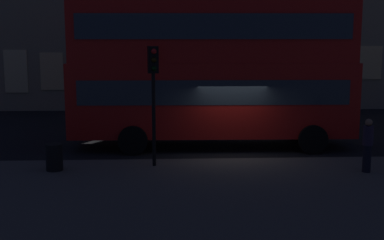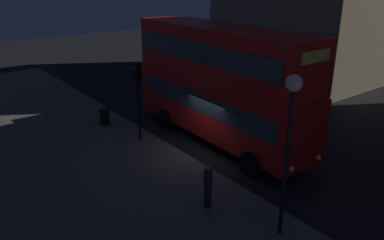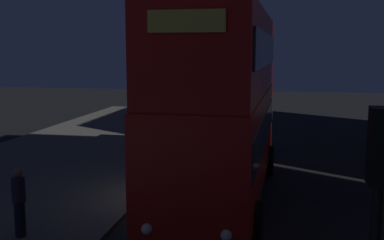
# 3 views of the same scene
# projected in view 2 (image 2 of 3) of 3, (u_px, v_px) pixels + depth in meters

# --- Properties ---
(ground_plane) EXTENTS (80.00, 80.00, 0.00)m
(ground_plane) POSITION_uv_depth(u_px,v_px,m) (204.00, 151.00, 18.35)
(ground_plane) COLOR black
(sidewalk_slab) EXTENTS (44.00, 9.26, 0.12)m
(sidewalk_slab) POSITION_uv_depth(u_px,v_px,m) (93.00, 187.00, 15.15)
(sidewalk_slab) COLOR #5B564F
(sidewalk_slab) RESTS_ON ground
(double_decker_bus) EXTENTS (10.87, 3.07, 5.69)m
(double_decker_bus) POSITION_uv_depth(u_px,v_px,m) (220.00, 80.00, 18.50)
(double_decker_bus) COLOR red
(double_decker_bus) RESTS_ON ground
(traffic_light_near_kerb) EXTENTS (0.36, 0.39, 3.87)m
(traffic_light_near_kerb) POSITION_uv_depth(u_px,v_px,m) (137.00, 86.00, 18.31)
(traffic_light_near_kerb) COLOR black
(traffic_light_near_kerb) RESTS_ON sidewalk_slab
(street_lamp) EXTENTS (0.49, 0.49, 5.23)m
(street_lamp) POSITION_uv_depth(u_px,v_px,m) (290.00, 123.00, 11.03)
(street_lamp) COLOR black
(street_lamp) RESTS_ON sidewalk_slab
(pedestrian) EXTENTS (0.32, 0.32, 1.68)m
(pedestrian) POSITION_uv_depth(u_px,v_px,m) (208.00, 186.00, 13.46)
(pedestrian) COLOR black
(pedestrian) RESTS_ON sidewalk_slab
(litter_bin) EXTENTS (0.53, 0.53, 0.85)m
(litter_bin) POSITION_uv_depth(u_px,v_px,m) (105.00, 117.00, 21.24)
(litter_bin) COLOR black
(litter_bin) RESTS_ON sidewalk_slab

